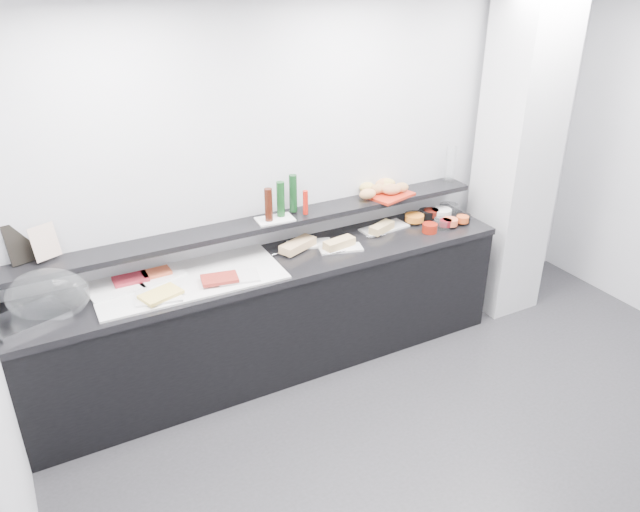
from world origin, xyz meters
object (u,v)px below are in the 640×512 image
cloche_base (29,318)px  bread_tray (390,195)px  carafe (450,164)px  condiment_tray (275,219)px  framed_print (23,242)px  sandwich_plate_mid (341,249)px

cloche_base → bread_tray: size_ratio=1.22×
cloche_base → carafe: carafe is taller
condiment_tray → bread_tray: 1.00m
framed_print → bread_tray: bearing=-20.1°
sandwich_plate_mid → framed_print: framed_print is taller
sandwich_plate_mid → condiment_tray: size_ratio=1.20×
cloche_base → condiment_tray: size_ratio=1.57×
condiment_tray → bread_tray: (1.00, -0.00, 0.00)m
framed_print → bread_tray: framed_print is taller
bread_tray → carafe: bearing=-9.9°
framed_print → condiment_tray: 1.65m
framed_print → condiment_tray: size_ratio=0.98×
framed_print → carafe: size_ratio=0.87×
condiment_tray → framed_print: bearing=179.5°
framed_print → condiment_tray: (1.64, -0.15, -0.12)m
condiment_tray → carafe: (1.63, 0.06, 0.14)m
bread_tray → carafe: carafe is taller
bread_tray → carafe: size_ratio=1.14×
condiment_tray → sandwich_plate_mid: bearing=-20.2°
cloche_base → condiment_tray: bearing=-13.0°
sandwich_plate_mid → framed_print: 2.14m
cloche_base → framed_print: 0.48m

